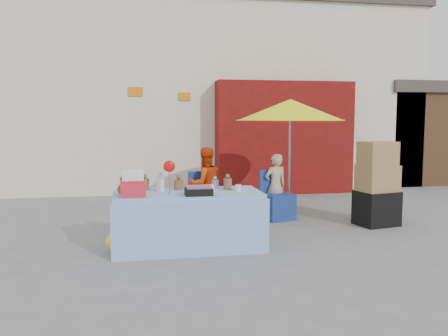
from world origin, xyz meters
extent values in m
plane|color=slate|center=(0.00, 0.00, 0.00)|extent=(80.00, 80.00, 0.00)
cube|color=silver|center=(0.00, 7.00, 2.25)|extent=(12.00, 5.00, 4.50)
cube|color=#3F3833|center=(0.00, 7.00, 4.70)|extent=(12.20, 5.20, 0.40)
cube|color=maroon|center=(2.20, 4.20, 1.30)|extent=(3.20, 0.60, 2.60)
cube|color=#4C331E|center=(6.50, 6.00, 1.20)|extent=(2.60, 3.00, 2.40)
cube|color=#3F3833|center=(6.50, 6.00, 2.55)|extent=(2.80, 3.20, 0.30)
cube|color=orange|center=(-1.20, 4.48, 2.35)|extent=(0.32, 0.04, 0.20)
cube|color=orange|center=(-0.10, 4.48, 2.25)|extent=(0.28, 0.04, 0.18)
cube|color=#97B6F2|center=(-0.53, -0.17, 0.39)|extent=(1.96, 0.89, 0.77)
cube|color=#97B6F2|center=(-0.52, -0.62, 0.36)|extent=(2.00, 0.05, 0.72)
cube|color=#97B6F2|center=(-0.53, 0.28, 0.36)|extent=(2.00, 0.05, 0.72)
cylinder|color=silver|center=(-1.30, -0.02, 0.86)|extent=(0.11, 0.11, 0.18)
cylinder|color=brown|center=(-1.09, 0.08, 0.85)|extent=(0.12, 0.12, 0.16)
cylinder|color=silver|center=(-0.89, -0.07, 0.88)|extent=(0.10, 0.10, 0.23)
cylinder|color=brown|center=(-0.63, 0.04, 0.84)|extent=(0.13, 0.13, 0.14)
cylinder|color=#B2B2B7|center=(-0.12, 0.06, 0.83)|extent=(0.09, 0.09, 0.12)
cylinder|color=brown|center=(0.04, -0.06, 0.85)|extent=(0.11, 0.11, 0.15)
cylinder|color=silver|center=(-0.22, -0.22, 0.82)|extent=(0.08, 0.08, 0.09)
cylinder|color=silver|center=(0.14, -0.27, 0.82)|extent=(0.08, 0.08, 0.09)
sphere|color=brown|center=(-1.37, -0.28, 0.85)|extent=(0.15, 0.15, 0.15)
ellipsoid|color=red|center=(-0.78, -0.32, 1.13)|extent=(0.15, 0.05, 0.15)
cube|color=red|center=(-1.24, -0.48, 0.87)|extent=(0.31, 0.15, 0.21)
cube|color=black|center=(-0.42, -0.48, 0.82)|extent=(0.35, 0.25, 0.09)
cube|color=navy|center=(-0.05, 1.37, 0.23)|extent=(0.58, 0.56, 0.45)
cube|color=navy|center=(-0.11, 1.59, 0.65)|extent=(0.48, 0.16, 0.40)
cube|color=navy|center=(1.20, 1.37, 0.23)|extent=(0.58, 0.56, 0.45)
cube|color=navy|center=(1.14, 1.59, 0.65)|extent=(0.48, 0.16, 0.40)
imported|color=red|center=(-0.05, 1.52, 0.63)|extent=(0.71, 0.61, 1.26)
imported|color=tan|center=(1.20, 1.52, 0.57)|extent=(0.47, 0.36, 1.13)
cylinder|color=gray|center=(1.50, 1.67, 1.00)|extent=(0.04, 0.04, 2.00)
cone|color=#FFFA0D|center=(1.50, 1.67, 1.90)|extent=(1.90, 1.90, 0.38)
cylinder|color=#FFFA0D|center=(1.50, 1.67, 1.72)|extent=(1.90, 1.90, 0.02)
cube|color=black|center=(2.67, 0.66, 0.28)|extent=(0.71, 0.62, 0.56)
cube|color=#AC7E4E|center=(2.67, 0.66, 0.78)|extent=(0.67, 0.56, 0.43)
cube|color=#AC7E4E|center=(2.64, 0.63, 1.18)|extent=(0.61, 0.51, 0.38)
ellipsoid|color=yellow|center=(-1.27, -0.26, 0.16)|extent=(0.84, 0.75, 0.31)
camera|label=1|loc=(-1.18, -6.43, 1.75)|focal=38.00mm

